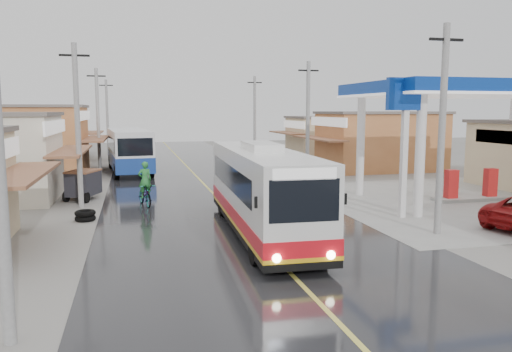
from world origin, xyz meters
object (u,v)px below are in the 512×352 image
Objects in this scene: coach_bus at (261,190)px; tricycle_near at (83,183)px; tyre_stack at (85,216)px; cyclist at (145,191)px; second_bus at (129,150)px.

tricycle_near is at bearing 130.63° from coach_bus.
tyre_stack is at bearing -63.30° from tricycle_near.
coach_bus is at bearing -70.99° from cyclist.
coach_bus reaches higher than tricycle_near.
second_bus is 4.16× the size of tricycle_near.
coach_bus is 5.04× the size of cyclist.
coach_bus is at bearing -81.67° from second_bus.
tricycle_near is at bearing -106.91° from second_bus.
coach_bus is at bearing -29.92° from tyre_stack.
coach_bus is 21.50m from second_bus.
tyre_stack is at bearing 152.13° from coach_bus.
coach_bus is 8.11m from tyre_stack.
tricycle_near is 5.44m from tyre_stack.
second_bus is (-5.10, 20.88, 0.06)m from coach_bus.
second_bus reaches higher than cyclist.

